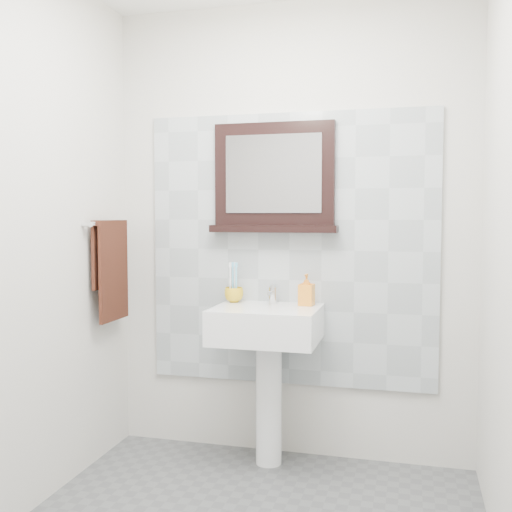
{
  "coord_description": "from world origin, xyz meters",
  "views": [
    {
      "loc": [
        0.65,
        -2.15,
        1.34
      ],
      "look_at": [
        -0.05,
        0.55,
        1.15
      ],
      "focal_mm": 42.0,
      "sensor_mm": 36.0,
      "label": 1
    }
  ],
  "objects_px": {
    "toothbrush_cup": "(234,295)",
    "pedestal_sink": "(267,342)",
    "hand_towel": "(111,262)",
    "framed_mirror": "(274,180)",
    "soap_dispenser": "(306,290)"
  },
  "relations": [
    {
      "from": "toothbrush_cup",
      "to": "hand_towel",
      "type": "relative_size",
      "value": 0.19
    },
    {
      "from": "pedestal_sink",
      "to": "soap_dispenser",
      "type": "bearing_deg",
      "value": 29.31
    },
    {
      "from": "pedestal_sink",
      "to": "toothbrush_cup",
      "type": "distance_m",
      "value": 0.34
    },
    {
      "from": "framed_mirror",
      "to": "pedestal_sink",
      "type": "bearing_deg",
      "value": -88.44
    },
    {
      "from": "toothbrush_cup",
      "to": "framed_mirror",
      "type": "distance_m",
      "value": 0.67
    },
    {
      "from": "toothbrush_cup",
      "to": "soap_dispenser",
      "type": "bearing_deg",
      "value": -2.61
    },
    {
      "from": "pedestal_sink",
      "to": "toothbrush_cup",
      "type": "bearing_deg",
      "value": 149.98
    },
    {
      "from": "hand_towel",
      "to": "pedestal_sink",
      "type": "bearing_deg",
      "value": 4.71
    },
    {
      "from": "soap_dispenser",
      "to": "framed_mirror",
      "type": "bearing_deg",
      "value": 163.22
    },
    {
      "from": "toothbrush_cup",
      "to": "framed_mirror",
      "type": "relative_size",
      "value": 0.15
    },
    {
      "from": "toothbrush_cup",
      "to": "soap_dispenser",
      "type": "height_order",
      "value": "soap_dispenser"
    },
    {
      "from": "framed_mirror",
      "to": "hand_towel",
      "type": "height_order",
      "value": "framed_mirror"
    },
    {
      "from": "pedestal_sink",
      "to": "toothbrush_cup",
      "type": "relative_size",
      "value": 9.16
    },
    {
      "from": "toothbrush_cup",
      "to": "pedestal_sink",
      "type": "bearing_deg",
      "value": -30.02
    },
    {
      "from": "soap_dispenser",
      "to": "hand_towel",
      "type": "relative_size",
      "value": 0.31
    }
  ]
}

